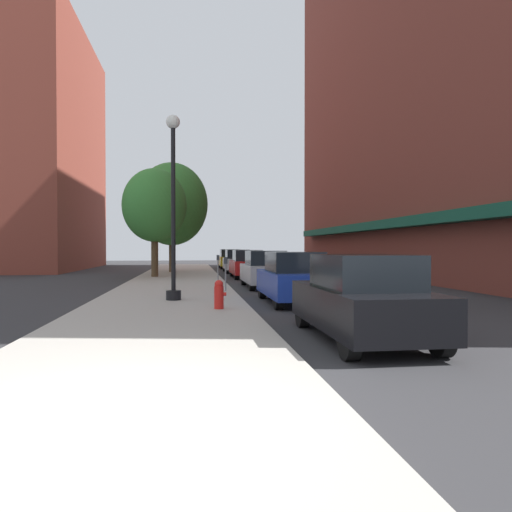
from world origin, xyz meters
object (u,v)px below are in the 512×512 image
at_px(car_black, 362,299).
at_px(car_blue, 293,278).
at_px(tree_near, 155,206).
at_px(car_white, 237,261).
at_px(tree_mid, 172,204).
at_px(fire_hydrant, 219,294).
at_px(car_silver, 265,270).
at_px(lamppost, 173,204).
at_px(car_red, 247,264).
at_px(parking_meter_near, 218,265).
at_px(parking_meter_far, 226,269).
at_px(car_yellow, 230,259).

relative_size(car_black, car_blue, 1.00).
bearing_deg(tree_near, car_white, 49.26).
height_order(tree_mid, car_blue, tree_mid).
xyz_separation_m(fire_hydrant, tree_near, (-2.85, 15.00, 3.70)).
distance_m(car_black, car_white, 25.44).
relative_size(car_silver, car_white, 1.00).
distance_m(lamppost, car_silver, 7.24).
distance_m(car_blue, car_red, 12.93).
distance_m(parking_meter_near, car_white, 10.71).
relative_size(lamppost, fire_hydrant, 7.47).
bearing_deg(parking_meter_far, car_black, -78.52).
bearing_deg(lamppost, parking_meter_near, 77.21).
relative_size(fire_hydrant, car_silver, 0.18).
xyz_separation_m(lamppost, parking_meter_far, (1.88, 2.97, -2.25)).
xyz_separation_m(car_red, car_yellow, (0.00, 12.99, 0.00)).
xyz_separation_m(tree_near, car_blue, (5.36, -12.99, -3.41)).
bearing_deg(car_yellow, tree_mid, -122.96).
height_order(fire_hydrant, car_silver, car_silver).
bearing_deg(tree_near, lamppost, -83.07).
height_order(lamppost, parking_meter_far, lamppost).
distance_m(parking_meter_far, car_silver, 3.32).
xyz_separation_m(parking_meter_far, car_black, (1.95, -9.60, -0.14)).
xyz_separation_m(parking_meter_far, car_white, (1.95, 15.84, -0.14)).
bearing_deg(lamppost, car_red, 73.00).
distance_m(lamppost, parking_meter_far, 4.18).
relative_size(fire_hydrant, parking_meter_near, 0.60).
distance_m(tree_mid, car_yellow, 9.63).
bearing_deg(car_blue, car_red, 91.17).
bearing_deg(car_red, lamppost, -106.49).
xyz_separation_m(car_black, car_red, (0.00, 19.15, 0.00)).
bearing_deg(tree_mid, lamppost, -87.56).
bearing_deg(car_yellow, parking_meter_near, -97.77).
relative_size(car_black, car_red, 1.00).
bearing_deg(tree_near, car_yellow, 67.49).
xyz_separation_m(lamppost, fire_hydrant, (1.32, -2.41, -2.68)).
distance_m(car_blue, car_yellow, 25.92).
distance_m(car_black, car_red, 19.15).
xyz_separation_m(tree_near, tree_mid, (0.76, 5.47, 0.58)).
xyz_separation_m(car_black, car_silver, (0.00, 12.28, 0.00)).
height_order(tree_near, car_black, tree_near).
height_order(car_black, car_silver, same).
distance_m(fire_hydrant, parking_meter_far, 5.43).
height_order(parking_meter_near, car_blue, car_blue).
xyz_separation_m(lamppost, tree_near, (-1.53, 12.59, 1.02)).
relative_size(tree_mid, car_red, 1.75).
distance_m(parking_meter_near, tree_mid, 10.83).
xyz_separation_m(car_blue, car_red, (0.00, 12.93, 0.00)).
bearing_deg(fire_hydrant, parking_meter_far, 84.04).
height_order(car_blue, car_white, same).
xyz_separation_m(parking_meter_far, car_blue, (1.95, -3.37, -0.14)).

